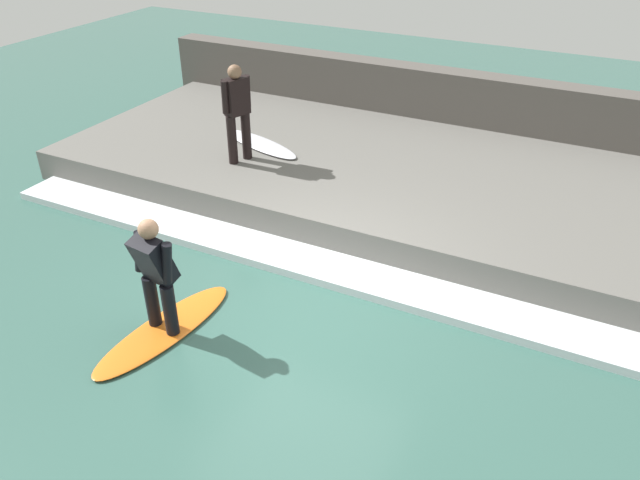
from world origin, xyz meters
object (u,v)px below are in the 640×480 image
surfer_waiting_near (237,108)px  surfboard_waiting_near (260,144)px  surfboard_riding (165,329)px  surfer_riding (155,271)px

surfer_waiting_near → surfboard_waiting_near: 1.10m
surfboard_riding → surfboard_waiting_near: surfboard_waiting_near is taller
surfer_riding → surfer_waiting_near: surfer_waiting_near is taller
surfer_riding → surfboard_waiting_near: bearing=16.6°
surfboard_riding → surfer_riding: bearing=-90.0°
surfboard_waiting_near → surfer_riding: bearing=-163.4°
surfboard_riding → surfer_waiting_near: surfer_waiting_near is taller
surfer_riding → surfboard_waiting_near: size_ratio=0.79×
surfer_waiting_near → surfboard_waiting_near: size_ratio=0.86×
surfboard_riding → surfer_waiting_near: 4.02m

